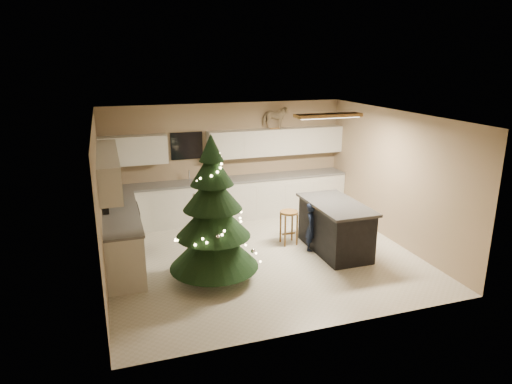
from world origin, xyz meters
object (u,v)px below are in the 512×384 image
bar_stool (289,219)px  christmas_tree (213,222)px  island (335,227)px  toddler (312,227)px  rocking_horse (275,117)px

bar_stool → christmas_tree: bearing=-150.3°
island → toddler: island is taller
christmas_tree → rocking_horse: (2.14, 2.90, 1.26)m
toddler → rocking_horse: bearing=40.0°
christmas_tree → toddler: (2.04, 0.57, -0.54)m
island → christmas_tree: size_ratio=0.70×
island → rocking_horse: 3.09m
christmas_tree → bar_stool: bearing=29.7°
bar_stool → christmas_tree: christmas_tree is taller
island → bar_stool: size_ratio=2.52×
toddler → christmas_tree: bearing=148.2°
bar_stool → rocking_horse: 2.62m
toddler → rocking_horse: rocking_horse is taller
bar_stool → rocking_horse: bearing=78.1°
island → christmas_tree: bearing=-170.7°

